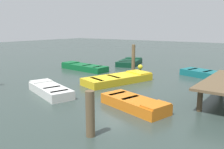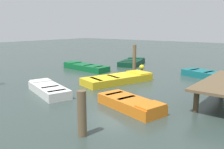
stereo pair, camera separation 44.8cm
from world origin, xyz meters
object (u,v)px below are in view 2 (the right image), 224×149
Objects in this scene: mooring_piling_near_left at (134,59)px; rowboat_dark_green at (132,62)px; rowboat_teal at (214,75)px; marker_buoy at (142,67)px; rowboat_white at (49,89)px; rowboat_orange at (130,103)px; mooring_piling_center at (82,114)px; rowboat_green at (85,67)px; rowboat_yellow at (118,79)px.

rowboat_dark_green is at bearing -145.28° from mooring_piling_near_left.
marker_buoy is at bearing -159.36° from rowboat_teal.
rowboat_white is 7.87m from marker_buoy.
rowboat_orange and rowboat_dark_green have the same top height.
rowboat_dark_green and rowboat_teal have the same top height.
rowboat_teal is 10.60m from mooring_piling_center.
marker_buoy reaches higher than rowboat_dark_green.
rowboat_orange is at bearing -162.88° from rowboat_dark_green.
rowboat_white is 5.03m from mooring_piling_center.
rowboat_orange is 4.32m from rowboat_white.
rowboat_white is (0.55, -4.28, -0.00)m from rowboat_orange.
rowboat_dark_green is at bearing -104.56° from rowboat_green.
rowboat_teal is 2.03× the size of mooring_piling_near_left.
rowboat_yellow is 1.37× the size of rowboat_white.
mooring_piling_center is at bearing -79.35° from rowboat_teal.
rowboat_dark_green is (-9.40, -5.92, -0.00)m from rowboat_orange.
rowboat_dark_green is at bearing -177.82° from rowboat_teal.
mooring_piling_near_left reaches higher than mooring_piling_center.
rowboat_dark_green is 0.86× the size of rowboat_teal.
mooring_piling_near_left reaches higher than marker_buoy.
rowboat_orange is 7.80m from rowboat_teal.
rowboat_orange is at bearing -154.26° from rowboat_white.
rowboat_white is 6.79m from mooring_piling_near_left.
mooring_piling_center reaches higher than rowboat_dark_green.
rowboat_green is at bearing 84.41° from rowboat_yellow.
mooring_piling_center is (8.11, 7.55, 0.47)m from rowboat_green.
rowboat_green is 4.16m from marker_buoy.
rowboat_dark_green is 1.08× the size of rowboat_white.
rowboat_teal is at bearing 95.00° from marker_buoy.
mooring_piling_near_left is (-9.01, -3.85, 0.31)m from mooring_piling_center.
mooring_piling_near_left is at bearing -161.41° from rowboat_green.
rowboat_orange is 1.54× the size of mooring_piling_near_left.
rowboat_green is at bearing 145.40° from rowboat_dark_green.
mooring_piling_near_left reaches higher than rowboat_orange.
mooring_piling_center is (2.83, 0.17, 0.47)m from rowboat_orange.
rowboat_orange is 0.88× the size of rowboat_dark_green.
rowboat_teal and rowboat_green have the same top height.
rowboat_orange is 8.20m from marker_buoy.
rowboat_teal is (1.68, 7.01, -0.00)m from rowboat_dark_green.
rowboat_yellow and rowboat_green have the same top height.
rowboat_teal and rowboat_white have the same top height.
rowboat_dark_green and rowboat_yellow have the same top height.
rowboat_yellow is (-3.36, -3.01, -0.00)m from rowboat_orange.
rowboat_orange and rowboat_white have the same top height.
rowboat_teal is 4.86m from marker_buoy.
rowboat_yellow is 6.98m from mooring_piling_center.
marker_buoy is (-7.85, 0.54, 0.07)m from rowboat_white.
mooring_piling_center is (6.20, 3.18, 0.47)m from rowboat_yellow.
rowboat_dark_green is at bearing -134.02° from marker_buoy.
marker_buoy is at bearing -176.86° from mooring_piling_near_left.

